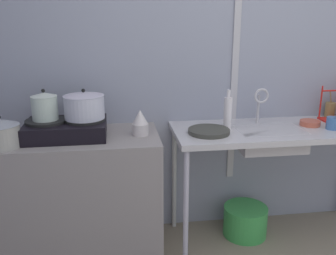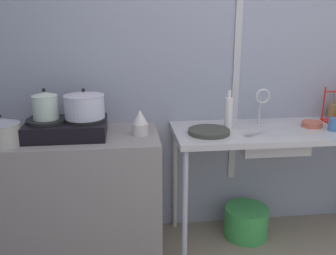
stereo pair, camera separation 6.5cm
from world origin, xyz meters
The scene contains 17 objects.
wall_back centered at (0.00, 1.68, 1.31)m, with size 4.47×0.10×2.62m, color #9295A8.
wall_metal_strip centered at (0.04, 1.62, 1.44)m, with size 0.05×0.01×2.09m, color #BBB6BC.
counter_concrete centered at (-1.16, 1.35, 0.44)m, with size 1.17×0.57×0.87m, color gray.
counter_sink centered at (0.30, 1.35, 0.80)m, with size 1.52×0.57×0.87m.
stove centered at (-1.17, 1.35, 0.93)m, with size 0.51×0.37×0.12m.
pot_on_left_burner centered at (-1.29, 1.35, 1.08)m, with size 0.17×0.17×0.20m.
pot_on_right_burner centered at (-1.05, 1.35, 1.08)m, with size 0.26×0.26×0.19m.
pot_beside_stove centered at (-1.53, 1.19, 0.96)m, with size 0.22×0.22×0.20m.
percolator centered at (-0.69, 1.33, 0.95)m, with size 0.11×0.11×0.17m.
sink_basin centered at (0.22, 1.32, 0.80)m, with size 0.46×0.29×0.14m, color #BBB6BC.
faucet centered at (0.19, 1.46, 1.05)m, with size 0.11×0.07×0.27m.
frying_pan centered at (-0.23, 1.30, 0.88)m, with size 0.28×0.28×0.03m, color #3A3932.
cup_by_rack centered at (0.64, 1.26, 0.91)m, with size 0.08×0.08×0.09m, color #436DA9.
small_bowl_on_drainboard centered at (0.54, 1.38, 0.89)m, with size 0.14×0.14×0.04m, color #BD5740.
bottle_by_sink centered at (-0.08, 1.38, 0.99)m, with size 0.06×0.06×0.28m.
utensil_jar centered at (0.81, 1.57, 0.93)m, with size 0.08×0.08×0.21m.
bucket_on_floor centered at (0.11, 1.39, 0.12)m, with size 0.33×0.33×0.23m, color green.
Camera 1 is at (-0.84, -1.04, 1.62)m, focal length 39.74 mm.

